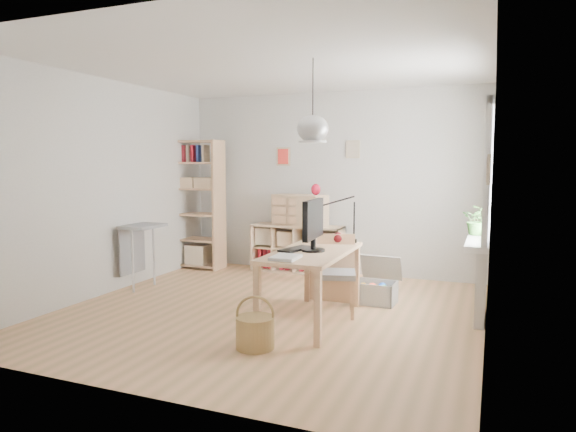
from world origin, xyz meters
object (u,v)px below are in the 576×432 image
at_px(storage_chest, 376,288).
at_px(monitor, 313,222).
at_px(desk, 312,260).
at_px(cube_shelf, 297,252).
at_px(tall_bookshelf, 197,199).
at_px(chair, 336,269).
at_px(drawer_chest, 300,210).

distance_m(storage_chest, monitor, 1.40).
bearing_deg(desk, cube_shelf, 114.61).
relative_size(tall_bookshelf, storage_chest, 3.39).
height_order(storage_chest, monitor, monitor).
bearing_deg(monitor, chair, 68.76).
bearing_deg(cube_shelf, storage_chest, -40.09).
height_order(desk, monitor, monitor).
bearing_deg(storage_chest, desk, -112.58).
bearing_deg(monitor, drawer_chest, 110.08).
distance_m(chair, drawer_chest, 2.17).
bearing_deg(cube_shelf, chair, -57.85).
height_order(desk, storage_chest, desk).
height_order(chair, drawer_chest, drawer_chest).
relative_size(storage_chest, drawer_chest, 0.73).
relative_size(desk, drawer_chest, 1.87).
height_order(cube_shelf, drawer_chest, drawer_chest).
bearing_deg(tall_bookshelf, cube_shelf, 10.19).
height_order(chair, monitor, monitor).
xyz_separation_m(desk, drawer_chest, (-0.96, 2.19, 0.29)).
xyz_separation_m(chair, monitor, (-0.13, -0.40, 0.56)).
xyz_separation_m(cube_shelf, drawer_chest, (0.06, -0.04, 0.65)).
relative_size(cube_shelf, drawer_chest, 1.74).
bearing_deg(drawer_chest, monitor, -51.06).
height_order(tall_bookshelf, chair, tall_bookshelf).
distance_m(desk, drawer_chest, 2.41).
xyz_separation_m(monitor, drawer_chest, (-0.98, 2.21, -0.10)).
distance_m(chair, monitor, 0.69).
bearing_deg(drawer_chest, tall_bookshelf, -156.49).
relative_size(chair, drawer_chest, 1.08).
xyz_separation_m(tall_bookshelf, chair, (2.73, -1.58, -0.59)).
bearing_deg(chair, desk, -127.56).
relative_size(tall_bookshelf, drawer_chest, 2.49).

